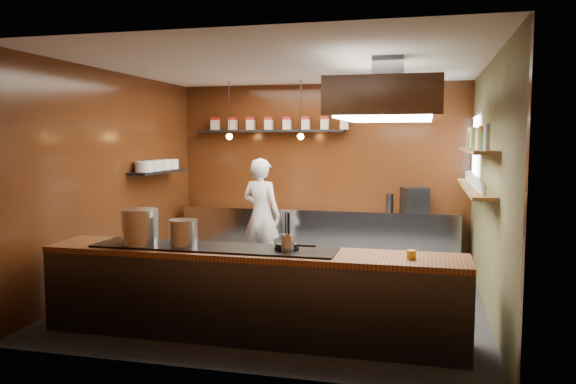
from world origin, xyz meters
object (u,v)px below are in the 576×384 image
(stockpot_large, at_px, (140,227))
(chef, at_px, (261,215))
(extractor_hood, at_px, (388,101))
(espresso_machine, at_px, (415,199))
(stockpot_small, at_px, (183,233))

(stockpot_large, bearing_deg, chef, 80.78)
(extractor_hood, height_order, espresso_machine, extractor_hood)
(espresso_machine, bearing_deg, extractor_hood, -114.57)
(extractor_hood, bearing_deg, chef, 140.83)
(extractor_hood, bearing_deg, espresso_machine, 83.83)
(stockpot_large, distance_m, chef, 2.98)
(stockpot_small, distance_m, chef, 2.92)
(espresso_machine, bearing_deg, chef, -176.53)
(stockpot_large, distance_m, stockpot_small, 0.50)
(espresso_machine, bearing_deg, stockpot_large, -144.23)
(stockpot_large, xyz_separation_m, espresso_machine, (2.78, 3.85, -0.04))
(extractor_hood, relative_size, stockpot_small, 6.70)
(extractor_hood, xyz_separation_m, espresso_machine, (0.28, 2.58, -1.41))
(stockpot_small, bearing_deg, chef, 90.36)
(espresso_machine, height_order, chef, chef)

